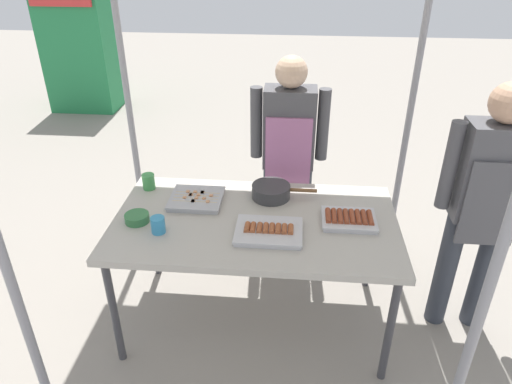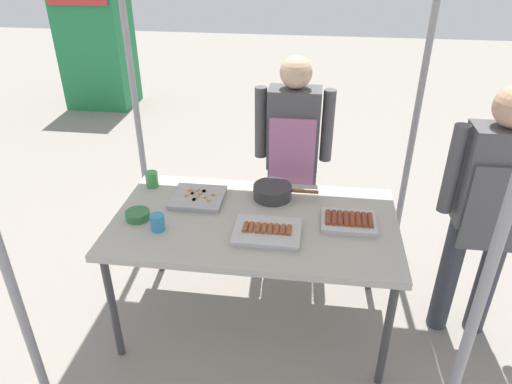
% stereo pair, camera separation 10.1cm
% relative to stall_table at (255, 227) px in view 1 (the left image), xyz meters
% --- Properties ---
extents(ground_plane, '(18.00, 18.00, 0.00)m').
position_rel_stall_table_xyz_m(ground_plane, '(0.00, 0.00, -0.70)').
color(ground_plane, gray).
extents(stall_table, '(1.60, 0.90, 0.75)m').
position_rel_stall_table_xyz_m(stall_table, '(0.00, 0.00, 0.00)').
color(stall_table, '#B7B2A8').
rests_on(stall_table, ground).
extents(tray_grilled_sausages, '(0.36, 0.28, 0.05)m').
position_rel_stall_table_xyz_m(tray_grilled_sausages, '(0.09, -0.14, 0.07)').
color(tray_grilled_sausages, silver).
rests_on(tray_grilled_sausages, stall_table).
extents(tray_meat_skewers, '(0.31, 0.29, 0.04)m').
position_rel_stall_table_xyz_m(tray_meat_skewers, '(-0.37, 0.17, 0.07)').
color(tray_meat_skewers, '#ADADB2').
rests_on(tray_meat_skewers, stall_table).
extents(tray_pork_links, '(0.30, 0.24, 0.05)m').
position_rel_stall_table_xyz_m(tray_pork_links, '(0.52, 0.02, 0.07)').
color(tray_pork_links, silver).
rests_on(tray_pork_links, stall_table).
extents(cooking_wok, '(0.39, 0.23, 0.08)m').
position_rel_stall_table_xyz_m(cooking_wok, '(0.08, 0.26, 0.10)').
color(cooking_wok, '#38383A').
rests_on(cooking_wok, stall_table).
extents(condiment_bowl, '(0.14, 0.14, 0.05)m').
position_rel_stall_table_xyz_m(condiment_bowl, '(-0.66, -0.08, 0.08)').
color(condiment_bowl, '#33723F').
rests_on(condiment_bowl, stall_table).
extents(drink_cup_near_edge, '(0.08, 0.08, 0.09)m').
position_rel_stall_table_xyz_m(drink_cup_near_edge, '(-0.51, -0.17, 0.10)').
color(drink_cup_near_edge, '#338CBF').
rests_on(drink_cup_near_edge, stall_table).
extents(drink_cup_by_wok, '(0.08, 0.08, 0.10)m').
position_rel_stall_table_xyz_m(drink_cup_by_wok, '(-0.70, 0.30, 0.10)').
color(drink_cup_by_wok, '#3F994C').
rests_on(drink_cup_by_wok, stall_table).
extents(vendor_woman, '(0.52, 0.22, 1.50)m').
position_rel_stall_table_xyz_m(vendor_woman, '(0.16, 0.70, 0.18)').
color(vendor_woman, '#333842').
rests_on(vendor_woman, ground).
extents(customer_nearby, '(0.52, 0.23, 1.54)m').
position_rel_stall_table_xyz_m(customer_nearby, '(1.25, 0.10, 0.21)').
color(customer_nearby, '#333842').
rests_on(customer_nearby, ground).
extents(neighbor_stall_left, '(0.85, 0.67, 1.92)m').
position_rel_stall_table_xyz_m(neighbor_stall_left, '(-2.65, 3.84, 0.27)').
color(neighbor_stall_left, '#237F47').
rests_on(neighbor_stall_left, ground).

